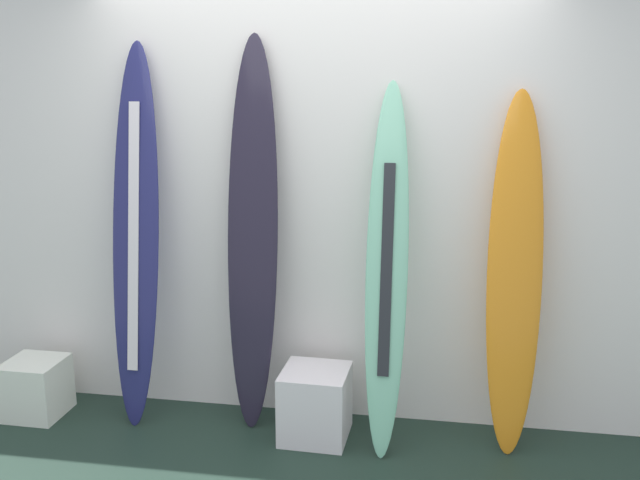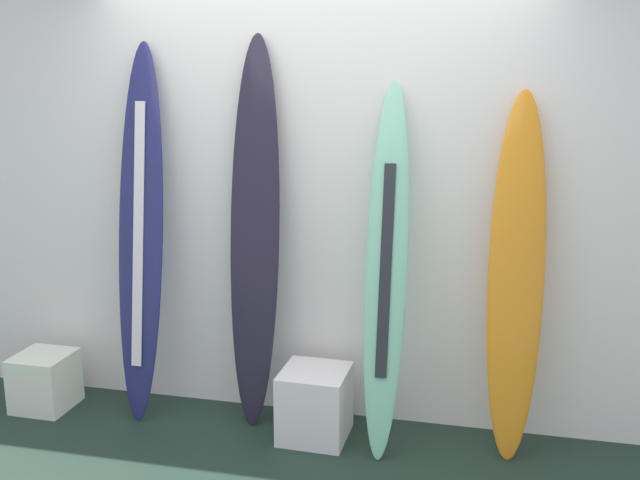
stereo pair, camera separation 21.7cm
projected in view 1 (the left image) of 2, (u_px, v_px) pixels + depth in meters
The scene contains 7 objects.
wall_back at pixel (317, 181), 4.14m from camera, with size 7.20×0.20×2.80m, color white.
surfboard_navy at pixel (136, 240), 4.07m from camera, with size 0.29×0.38×2.19m.
surfboard_charcoal at pixel (253, 240), 4.01m from camera, with size 0.30×0.29×2.22m.
surfboard_seafoam at pixel (387, 273), 3.81m from camera, with size 0.23×0.49×1.98m.
surfboard_sunset at pixel (515, 275), 3.77m from camera, with size 0.30×0.35×1.94m.
display_block_left at pixel (36, 388), 4.28m from camera, with size 0.33×0.33×0.34m.
display_block_center at pixel (315, 404), 4.01m from camera, with size 0.38×0.38×0.40m.
Camera 1 is at (0.71, -2.75, 2.00)m, focal length 40.20 mm.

